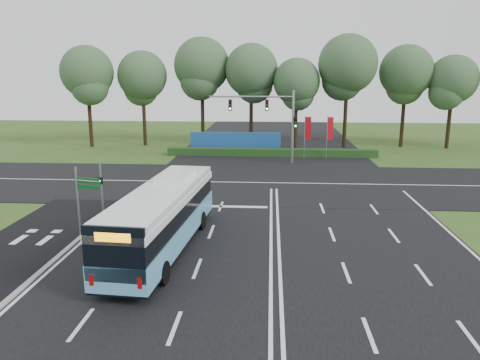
# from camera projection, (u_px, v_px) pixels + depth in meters

# --- Properties ---
(ground) EXTENTS (120.00, 120.00, 0.00)m
(ground) POSITION_uv_depth(u_px,v_px,m) (271.00, 234.00, 25.60)
(ground) COLOR #2F4F1A
(ground) RESTS_ON ground
(road_main) EXTENTS (20.00, 120.00, 0.04)m
(road_main) POSITION_uv_depth(u_px,v_px,m) (271.00, 233.00, 25.59)
(road_main) COLOR black
(road_main) RESTS_ON ground
(road_cross) EXTENTS (120.00, 14.00, 0.05)m
(road_cross) POSITION_uv_depth(u_px,v_px,m) (271.00, 183.00, 37.26)
(road_cross) COLOR black
(road_cross) RESTS_ON ground
(bike_path) EXTENTS (5.00, 18.00, 0.06)m
(bike_path) POSITION_uv_depth(u_px,v_px,m) (22.00, 248.00, 23.47)
(bike_path) COLOR black
(bike_path) RESTS_ON ground
(kerb_strip) EXTENTS (0.25, 18.00, 0.12)m
(kerb_strip) POSITION_uv_depth(u_px,v_px,m) (68.00, 248.00, 23.31)
(kerb_strip) COLOR gray
(kerb_strip) RESTS_ON ground
(city_bus) EXTENTS (3.38, 12.01, 3.40)m
(city_bus) POSITION_uv_depth(u_px,v_px,m) (163.00, 217.00, 22.84)
(city_bus) COLOR #58A3CD
(city_bus) RESTS_ON ground
(pedestrian_signal) EXTENTS (0.30, 0.42, 3.42)m
(pedestrian_signal) POSITION_uv_depth(u_px,v_px,m) (101.00, 188.00, 28.03)
(pedestrian_signal) COLOR gray
(pedestrian_signal) RESTS_ON ground
(street_sign) EXTENTS (1.45, 0.46, 3.83)m
(street_sign) POSITION_uv_depth(u_px,v_px,m) (83.00, 194.00, 24.44)
(street_sign) COLOR gray
(street_sign) RESTS_ON ground
(banner_flag_mid) EXTENTS (0.64, 0.09, 4.36)m
(banner_flag_mid) POSITION_uv_depth(u_px,v_px,m) (307.00, 131.00, 47.49)
(banner_flag_mid) COLOR gray
(banner_flag_mid) RESTS_ON ground
(banner_flag_right) EXTENTS (0.63, 0.17, 4.33)m
(banner_flag_right) POSITION_uv_depth(u_px,v_px,m) (329.00, 131.00, 47.54)
(banner_flag_right) COLOR gray
(banner_flag_right) RESTS_ON ground
(traffic_light_gantry) EXTENTS (8.41, 0.28, 7.00)m
(traffic_light_gantry) POSITION_uv_depth(u_px,v_px,m) (274.00, 115.00, 44.48)
(traffic_light_gantry) COLOR gray
(traffic_light_gantry) RESTS_ON ground
(hedge) EXTENTS (22.00, 1.20, 0.80)m
(hedge) POSITION_uv_depth(u_px,v_px,m) (271.00, 152.00, 49.33)
(hedge) COLOR #143513
(hedge) RESTS_ON ground
(blue_hoarding) EXTENTS (10.00, 0.30, 2.20)m
(blue_hoarding) POSITION_uv_depth(u_px,v_px,m) (235.00, 142.00, 51.87)
(blue_hoarding) COLOR #1A4D91
(blue_hoarding) RESTS_ON ground
(eucalyptus_row) EXTENTS (54.61, 9.18, 12.96)m
(eucalyptus_row) POSITION_uv_depth(u_px,v_px,m) (298.00, 71.00, 53.85)
(eucalyptus_row) COLOR black
(eucalyptus_row) RESTS_ON ground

